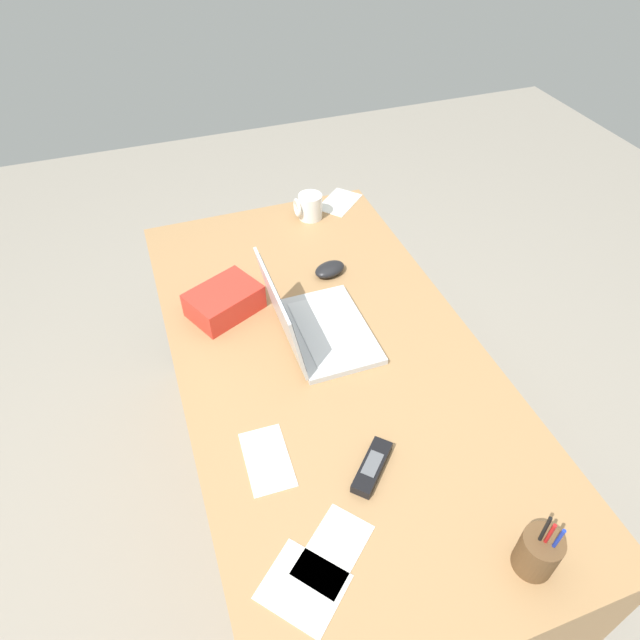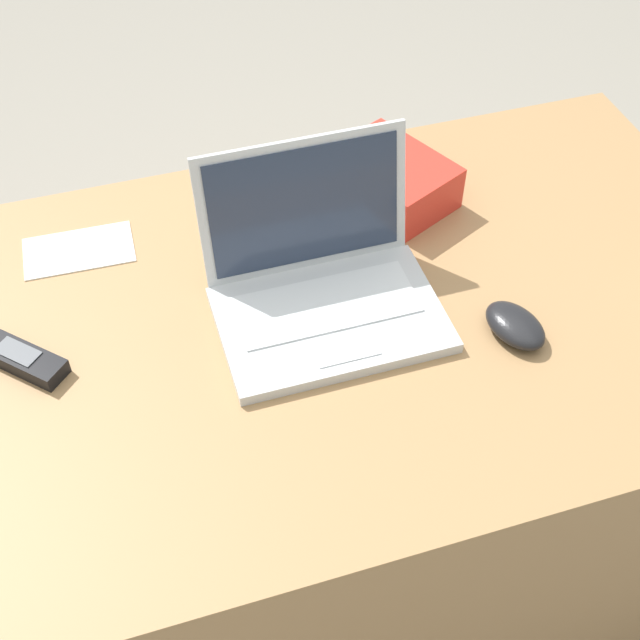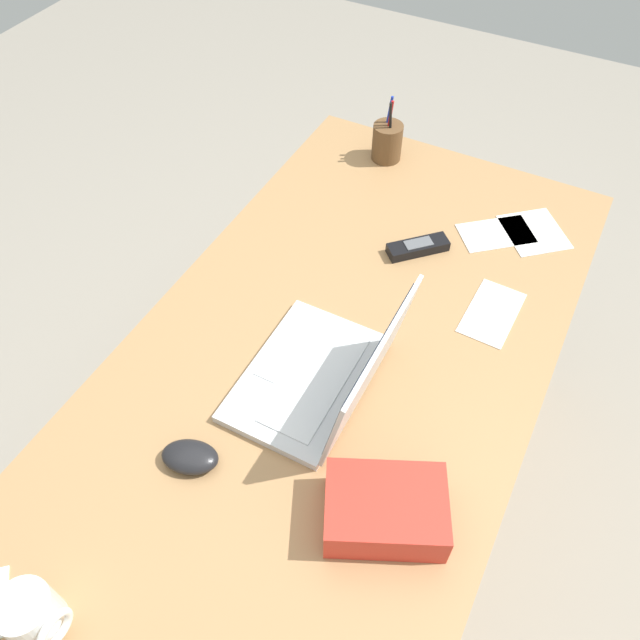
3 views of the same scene
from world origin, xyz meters
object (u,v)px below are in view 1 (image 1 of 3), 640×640
(coffee_mug_white, at_px, (309,206))
(pen_holder, at_px, (538,552))
(cordless_phone, at_px, (372,467))
(laptop, at_px, (313,325))
(computer_mouse, at_px, (330,269))
(snack_bag, at_px, (224,301))

(coffee_mug_white, bearing_deg, pen_holder, -179.47)
(cordless_phone, xyz_separation_m, pen_holder, (-0.29, -0.21, 0.04))
(laptop, relative_size, coffee_mug_white, 3.40)
(laptop, xyz_separation_m, computer_mouse, (0.25, -0.14, -0.03))
(laptop, xyz_separation_m, coffee_mug_white, (0.57, -0.18, -0.00))
(computer_mouse, bearing_deg, cordless_phone, 150.15)
(laptop, distance_m, pen_holder, 0.76)
(pen_holder, distance_m, snack_bag, 1.00)
(computer_mouse, distance_m, cordless_phone, 0.70)
(coffee_mug_white, distance_m, snack_bag, 0.55)
(coffee_mug_white, height_order, pen_holder, pen_holder)
(pen_holder, height_order, snack_bag, pen_holder)
(coffee_mug_white, relative_size, snack_bag, 0.49)
(coffee_mug_white, height_order, cordless_phone, coffee_mug_white)
(computer_mouse, xyz_separation_m, pen_holder, (-0.98, -0.06, 0.03))
(pen_holder, bearing_deg, coffee_mug_white, 0.53)
(cordless_phone, relative_size, snack_bag, 0.67)
(computer_mouse, height_order, snack_bag, snack_bag)
(laptop, height_order, snack_bag, laptop)
(cordless_phone, bearing_deg, coffee_mug_white, -11.10)
(laptop, relative_size, pen_holder, 1.90)
(cordless_phone, distance_m, snack_bag, 0.65)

